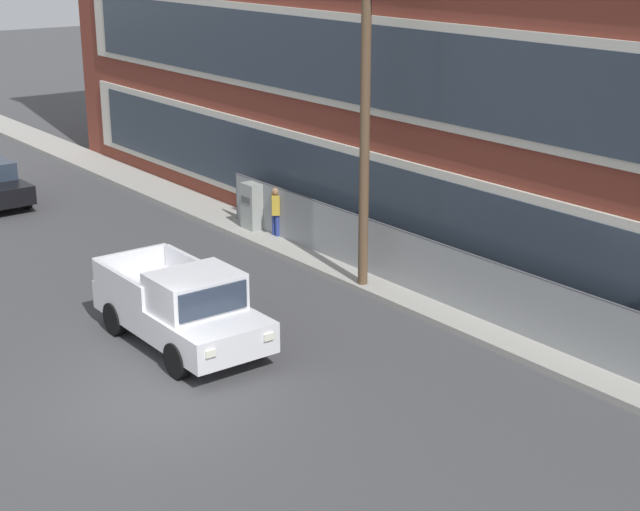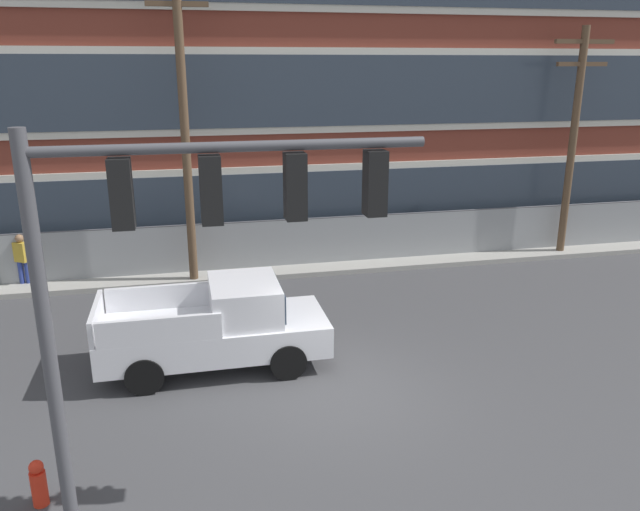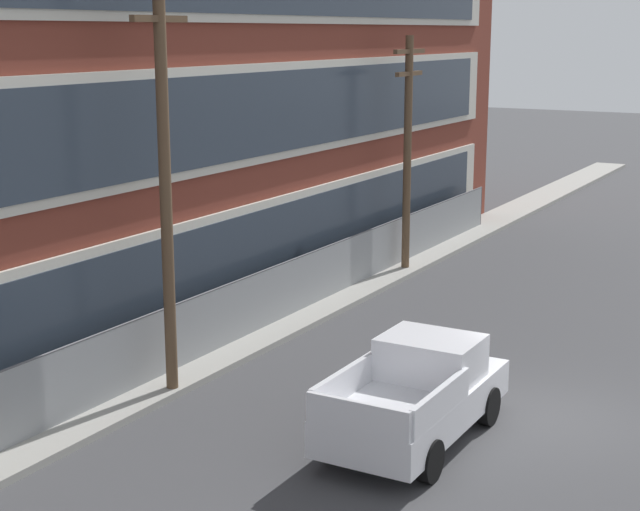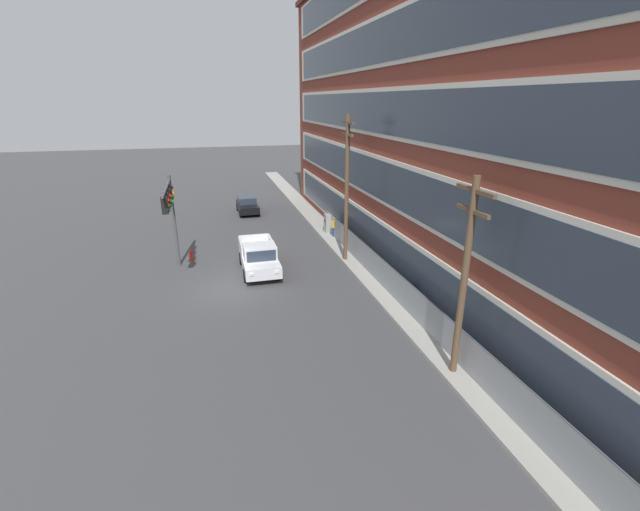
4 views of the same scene
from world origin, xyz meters
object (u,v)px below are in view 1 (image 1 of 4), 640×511
at_px(utility_pole_near_corner, 365,102).
at_px(electrical_cabinet, 253,208).
at_px(pedestrian_near_cabinet, 276,210).
at_px(pickup_truck_white, 183,308).

height_order(utility_pole_near_corner, electrical_cabinet, utility_pole_near_corner).
xyz_separation_m(utility_pole_near_corner, pedestrian_near_cabinet, (-5.02, 0.66, -4.08)).
bearing_deg(utility_pole_near_corner, electrical_cabinet, 175.22).
xyz_separation_m(utility_pole_near_corner, electrical_cabinet, (-6.08, 0.51, -4.23)).
distance_m(pickup_truck_white, utility_pole_near_corner, 7.06).
bearing_deg(utility_pole_near_corner, pickup_truck_white, -85.75).
xyz_separation_m(electrical_cabinet, pedestrian_near_cabinet, (1.07, 0.15, 0.16)).
distance_m(electrical_cabinet, pedestrian_near_cabinet, 1.09).
bearing_deg(utility_pole_near_corner, pedestrian_near_cabinet, 172.49).
height_order(pickup_truck_white, pedestrian_near_cabinet, pickup_truck_white).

